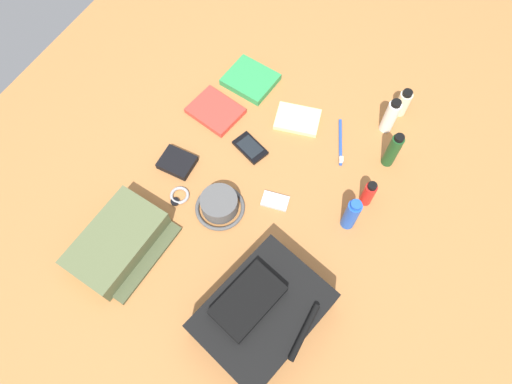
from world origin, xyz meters
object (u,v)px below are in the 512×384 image
(bucket_hat, at_px, (219,205))
(notepad, at_px, (297,119))
(lotion_bottle, at_px, (403,103))
(cell_phone, at_px, (250,148))
(toothbrush, at_px, (341,144))
(shampoo_bottle, at_px, (393,150))
(wristwatch, at_px, (179,196))
(paperback_novel, at_px, (250,80))
(backpack, at_px, (262,313))
(media_player, at_px, (275,201))
(toothpaste_tube, at_px, (390,116))
(deodorant_spray, at_px, (351,214))
(sunscreen_spray, at_px, (368,194))
(toiletry_pouch, at_px, (118,243))
(travel_guidebook, at_px, (215,111))
(wallet, at_px, (177,162))

(bucket_hat, relative_size, notepad, 1.05)
(lotion_bottle, xyz_separation_m, cell_phone, (0.39, -0.39, -0.05))
(cell_phone, xyz_separation_m, toothbrush, (-0.16, 0.26, 0.00))
(shampoo_bottle, xyz_separation_m, wristwatch, (0.44, -0.53, -0.07))
(bucket_hat, xyz_separation_m, paperback_novel, (-0.49, -0.16, -0.02))
(bucket_hat, bearing_deg, toothbrush, 149.15)
(backpack, xyz_separation_m, toothbrush, (-0.63, -0.04, -0.06))
(wristwatch, distance_m, toothbrush, 0.57)
(media_player, bearing_deg, toothpaste_tube, 154.77)
(lotion_bottle, relative_size, paperback_novel, 0.59)
(backpack, bearing_deg, paperback_novel, -148.72)
(toothbrush, bearing_deg, deodorant_spray, 28.25)
(sunscreen_spray, relative_size, toothbrush, 0.66)
(bucket_hat, relative_size, shampoo_bottle, 1.03)
(notepad, bearing_deg, toiletry_pouch, -36.25)
(backpack, relative_size, travel_guidebook, 2.03)
(sunscreen_spray, distance_m, paperback_novel, 0.60)
(lotion_bottle, relative_size, toothbrush, 0.65)
(sunscreen_spray, xyz_separation_m, media_player, (0.14, -0.25, -0.05))
(media_player, bearing_deg, sunscreen_spray, 119.52)
(wristwatch, height_order, wallet, wallet)
(lotion_bottle, relative_size, toothpaste_tube, 0.75)
(lotion_bottle, distance_m, cell_phone, 0.55)
(toothbrush, xyz_separation_m, wallet, (0.33, -0.44, 0.01))
(bucket_hat, height_order, wristwatch, bucket_hat)
(cell_phone, distance_m, toothbrush, 0.31)
(toothpaste_tube, bearing_deg, backpack, -5.07)
(travel_guidebook, bearing_deg, paperback_novel, 166.99)
(travel_guidebook, distance_m, wallet, 0.24)
(deodorant_spray, bearing_deg, cell_phone, -102.89)
(travel_guidebook, bearing_deg, deodorant_spray, 74.31)
(shampoo_bottle, distance_m, media_player, 0.41)
(paperback_novel, height_order, wristwatch, paperback_novel)
(deodorant_spray, xyz_separation_m, paperback_novel, (-0.34, -0.53, -0.06))
(toiletry_pouch, bearing_deg, wallet, -178.76)
(toiletry_pouch, relative_size, bucket_hat, 1.94)
(lotion_bottle, bearing_deg, wallet, -45.60)
(deodorant_spray, height_order, toothbrush, deodorant_spray)
(toiletry_pouch, relative_size, sunscreen_spray, 2.73)
(shampoo_bottle, distance_m, sunscreen_spray, 0.17)
(bucket_hat, height_order, shampoo_bottle, shampoo_bottle)
(backpack, xyz_separation_m, lotion_bottle, (-0.86, 0.09, -0.01))
(media_player, bearing_deg, bucket_hat, -53.55)
(backpack, xyz_separation_m, cell_phone, (-0.47, -0.30, -0.06))
(media_player, bearing_deg, travel_guidebook, -120.70)
(lotion_bottle, bearing_deg, toiletry_pouch, -32.53)
(toiletry_pouch, xyz_separation_m, toothbrush, (-0.65, 0.44, -0.03))
(sunscreen_spray, distance_m, notepad, 0.37)
(toiletry_pouch, bearing_deg, travel_guidebook, -179.52)
(sunscreen_spray, distance_m, deodorant_spray, 0.10)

